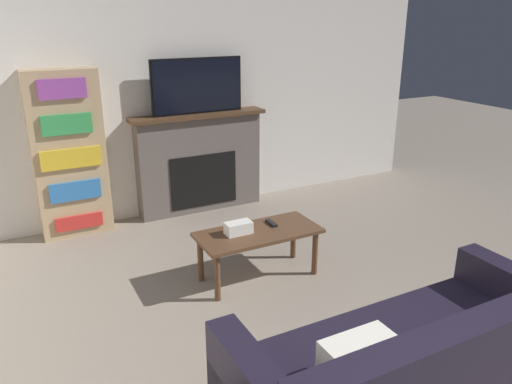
# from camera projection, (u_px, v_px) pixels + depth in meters

# --- Properties ---
(wall_back) EXTENTS (6.36, 0.06, 2.70)m
(wall_back) POSITION_uv_depth(u_px,v_px,m) (176.00, 91.00, 5.39)
(wall_back) COLOR silver
(wall_back) RESTS_ON ground_plane
(fireplace) EXTENTS (1.51, 0.28, 1.12)m
(fireplace) POSITION_uv_depth(u_px,v_px,m) (200.00, 162.00, 5.61)
(fireplace) COLOR #605651
(fireplace) RESTS_ON ground_plane
(tv) EXTENTS (1.02, 0.03, 0.59)m
(tv) POSITION_uv_depth(u_px,v_px,m) (197.00, 86.00, 5.31)
(tv) COLOR black
(tv) RESTS_ON fireplace
(couch) EXTENTS (1.96, 0.88, 0.86)m
(couch) POSITION_uv_depth(u_px,v_px,m) (411.00, 379.00, 2.67)
(couch) COLOR black
(couch) RESTS_ON ground_plane
(coffee_table) EXTENTS (1.03, 0.47, 0.43)m
(coffee_table) POSITION_uv_depth(u_px,v_px,m) (258.00, 238.00, 4.18)
(coffee_table) COLOR brown
(coffee_table) RESTS_ON ground_plane
(tissue_box) EXTENTS (0.22, 0.12, 0.10)m
(tissue_box) POSITION_uv_depth(u_px,v_px,m) (238.00, 228.00, 4.09)
(tissue_box) COLOR white
(tissue_box) RESTS_ON coffee_table
(remote_control) EXTENTS (0.04, 0.15, 0.02)m
(remote_control) POSITION_uv_depth(u_px,v_px,m) (271.00, 223.00, 4.28)
(remote_control) COLOR black
(remote_control) RESTS_ON coffee_table
(bookshelf) EXTENTS (0.68, 0.29, 1.66)m
(bookshelf) POSITION_uv_depth(u_px,v_px,m) (69.00, 155.00, 4.90)
(bookshelf) COLOR tan
(bookshelf) RESTS_ON ground_plane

